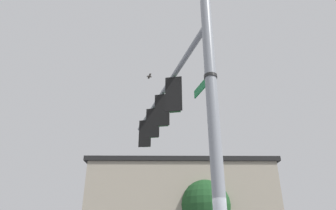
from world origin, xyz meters
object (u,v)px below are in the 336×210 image
at_px(bird_flying, 149,76).
at_px(traffic_light_nearest_pole, 175,96).
at_px(street_name_sign, 206,82).
at_px(traffic_light_mid_inner, 163,112).
at_px(traffic_light_arm_end, 146,135).
at_px(traffic_light_mid_outer, 154,124).

bearing_deg(bird_flying, traffic_light_nearest_pole, -59.01).
distance_m(street_name_sign, bird_flying, 6.18).
relative_size(traffic_light_nearest_pole, traffic_light_mid_inner, 1.00).
relative_size(traffic_light_mid_inner, traffic_light_arm_end, 1.00).
relative_size(traffic_light_mid_outer, street_name_sign, 1.27).
bearing_deg(traffic_light_mid_outer, traffic_light_arm_end, 117.52).
xyz_separation_m(traffic_light_arm_end, bird_flying, (0.32, -1.00, 2.35)).
height_order(traffic_light_nearest_pole, traffic_light_mid_inner, same).
relative_size(traffic_light_mid_inner, traffic_light_mid_outer, 1.00).
bearing_deg(street_name_sign, traffic_light_nearest_pole, 117.29).
distance_m(traffic_light_mid_outer, traffic_light_arm_end, 1.31).
distance_m(traffic_light_nearest_pole, traffic_light_mid_outer, 2.62).
distance_m(traffic_light_nearest_pole, traffic_light_mid_inner, 1.31).
xyz_separation_m(traffic_light_mid_outer, street_name_sign, (2.32, -4.48, -0.78)).
bearing_deg(traffic_light_arm_end, traffic_light_nearest_pole, -62.48).
relative_size(traffic_light_mid_inner, street_name_sign, 1.27).
bearing_deg(traffic_light_nearest_pole, traffic_light_arm_end, 117.52).
height_order(traffic_light_arm_end, street_name_sign, traffic_light_arm_end).
xyz_separation_m(traffic_light_mid_outer, traffic_light_arm_end, (-0.60, 1.16, 0.00)).
relative_size(street_name_sign, bird_flying, 2.61).
bearing_deg(traffic_light_nearest_pole, traffic_light_mid_inner, 117.52).
height_order(traffic_light_nearest_pole, traffic_light_mid_outer, same).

